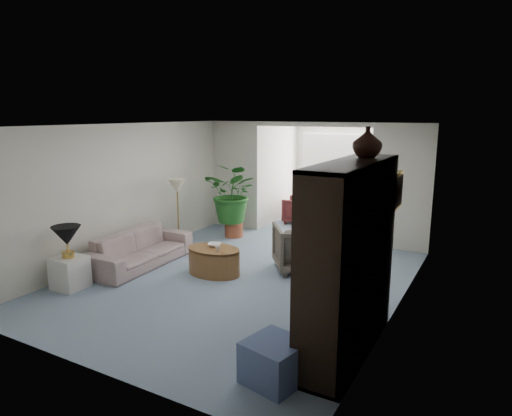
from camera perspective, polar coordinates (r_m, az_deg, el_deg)
The scene contains 26 objects.
floor at distance 7.48m, azimuth -2.26°, elevation -9.11°, with size 6.00×6.00×0.00m, color #8A9BB6.
sunroom_floor at distance 11.03m, azimuth 8.87°, elevation -2.29°, with size 2.60×2.60×0.00m, color #8A9BB6.
back_pier_left at distance 10.63m, azimuth -2.69°, elevation 4.17°, with size 1.20×0.12×2.50m, color beige.
back_pier_right at distance 9.24m, azimuth 17.83°, elevation 2.42°, with size 1.20×0.12×2.50m, color beige.
back_header at distance 9.67m, azimuth 7.03°, elevation 10.46°, with size 2.60×0.12×0.10m, color beige.
window_pane at distance 11.79m, azimuth 10.92°, elevation 5.47°, with size 2.20×0.02×1.50m, color white.
window_blinds at distance 11.76m, azimuth 10.87°, elevation 5.46°, with size 2.20×0.02×1.50m, color white.
framed_picture at distance 6.06m, azimuth 17.41°, elevation 2.01°, with size 0.04×0.50×0.40m, color beige.
sofa at distance 8.35m, azimuth -14.41°, elevation -5.01°, with size 2.09×0.82×0.61m, color #B6A99A.
end_table at distance 7.66m, azimuth -22.47°, elevation -7.57°, with size 0.45×0.45×0.50m, color silver.
table_lamp at distance 7.49m, azimuth -22.83°, elevation -3.23°, with size 0.44×0.44×0.30m, color black.
floor_lamp at distance 9.20m, azimuth -9.96°, elevation 2.79°, with size 0.36×0.36×0.28m, color #F6EBC4.
coffee_table at distance 7.73m, azimuth -5.34°, elevation -6.68°, with size 0.95×0.95×0.45m, color brown.
coffee_bowl at distance 7.76m, azimuth -5.26°, elevation -4.65°, with size 0.22×0.22×0.05m, color white.
coffee_cup at distance 7.49m, azimuth -4.86°, elevation -5.14°, with size 0.09×0.09×0.08m, color beige.
wingback_chair at distance 7.89m, azimuth 5.62°, elevation -4.95°, with size 0.86×0.89×0.81m, color #635A4E.
side_table_dark at distance 7.95m, azimuth 11.13°, elevation -5.56°, with size 0.55×0.44×0.66m, color black.
entertainment_cabinet at distance 5.13m, azimuth 11.69°, elevation -6.44°, with size 0.52×1.96×2.18m, color black.
cabinet_urn at distance 5.37m, azimuth 13.89°, elevation 8.09°, with size 0.34×0.34×0.35m, color black.
ottoman at distance 4.83m, azimuth 2.34°, elevation -18.82°, with size 0.55×0.55×0.44m, color slate.
plant_pot at distance 9.99m, azimuth -2.81°, elevation -2.72°, with size 0.40×0.40×0.32m, color brown.
house_plant at distance 9.81m, azimuth -2.86°, elevation 1.89°, with size 1.18×1.02×1.31m, color #225E20.
sunroom_chair_blue at distance 10.73m, azimuth 12.77°, elevation -0.81°, with size 0.80×0.82×0.75m, color slate.
sunroom_chair_maroon at distance 11.23m, azimuth 5.41°, elevation -0.26°, with size 0.69×0.71×0.64m, color maroon.
sunroom_table at distance 11.66m, azimuth 10.27°, elevation -0.14°, with size 0.46×0.36×0.56m, color brown.
shelf_clutter at distance 4.98m, azimuth 10.51°, elevation -6.97°, with size 0.30×0.83×1.06m.
Camera 1 is at (3.64, -5.96, 2.69)m, focal length 31.65 mm.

